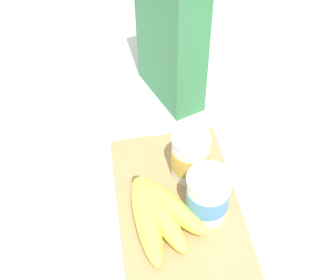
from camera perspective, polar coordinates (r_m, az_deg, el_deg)
The scene contains 6 objects.
ground_plane at distance 0.76m, azimuth 1.42°, elevation -9.51°, with size 2.40×2.40×0.00m, color silver.
cutting_board at distance 0.75m, azimuth 1.43°, elevation -9.13°, with size 0.34×0.20×0.02m, color tan.
cereal_box at distance 0.88m, azimuth 0.34°, elevation 12.95°, with size 0.17×0.07×0.27m, color #38844C.
yogurt_cup_front at distance 0.75m, azimuth 2.93°, elevation -2.14°, with size 0.07×0.07×0.09m.
yogurt_cup_back at distance 0.70m, azimuth 5.21°, elevation -7.20°, with size 0.07×0.07×0.09m.
banana_bunch at distance 0.71m, azimuth -1.31°, elevation -9.44°, with size 0.18×0.13×0.04m.
Camera 1 is at (0.40, -0.09, 0.63)m, focal length 46.89 mm.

